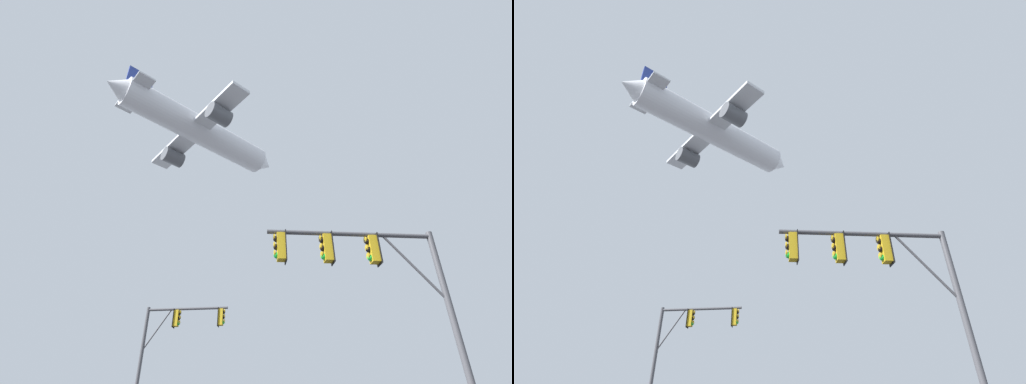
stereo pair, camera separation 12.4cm
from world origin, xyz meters
TOP-DOWN VIEW (x-y plane):
  - signal_pole_near at (4.02, 7.09)m, footprint 5.56×0.60m
  - signal_pole_far at (-4.24, 18.04)m, footprint 4.84×0.90m
  - airplane at (-7.72, 38.17)m, footprint 24.98×21.55m

SIDE VIEW (x-z plane):
  - signal_pole_near at x=4.02m, z-range 1.75..8.21m
  - signal_pole_far at x=-4.24m, z-range 1.62..8.42m
  - airplane at x=-7.72m, z-range 34.81..42.83m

